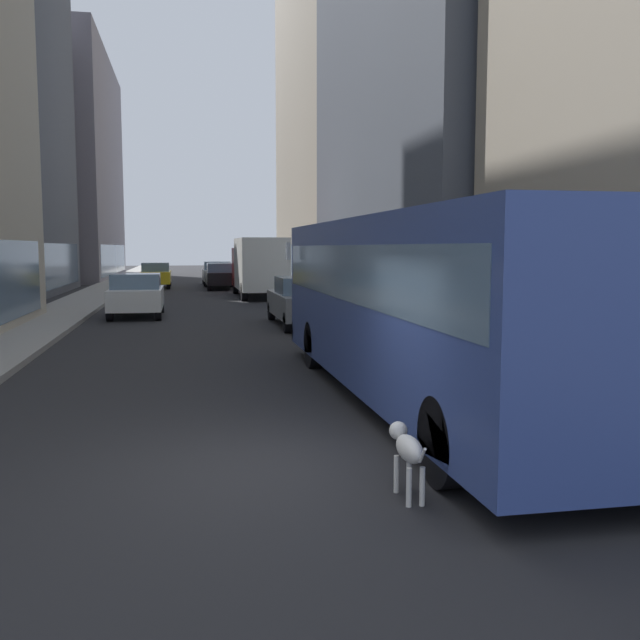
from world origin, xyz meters
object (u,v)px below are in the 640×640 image
car_white_van (136,295)px  car_silver_sedan (217,273)px  car_black_suv (221,276)px  pedestrian_with_handbag (534,334)px  box_truck (259,265)px  car_yellow_taxi (156,275)px  car_grey_wagon (303,301)px  transit_bus (420,296)px  dalmatian_dog (407,449)px

car_white_van → car_silver_sedan: (4.00, 21.93, 0.00)m
car_silver_sedan → car_black_suv: 4.74m
car_white_van → pedestrian_with_handbag: pedestrian_with_handbag is taller
box_truck → car_yellow_taxi: bearing=120.5°
box_truck → car_silver_sedan: bearing=97.4°
car_silver_sedan → box_truck: (1.60, -12.32, 0.84)m
car_black_suv → pedestrian_with_handbag: size_ratio=2.73×
car_grey_wagon → pedestrian_with_handbag: (2.40, -11.08, 0.19)m
transit_bus → car_black_suv: (-1.60, 32.95, -0.95)m
car_yellow_taxi → car_black_suv: 4.44m
car_grey_wagon → pedestrian_with_handbag: 11.34m
box_truck → pedestrian_with_handbag: size_ratio=4.44×
car_silver_sedan → car_black_suv: bearing=-90.0°
car_grey_wagon → dalmatian_dog: size_ratio=4.98×
car_yellow_taxi → dalmatian_dog: bearing=-84.2°
car_white_van → pedestrian_with_handbag: (8.00, -15.18, 0.19)m
dalmatian_dog → pedestrian_with_handbag: 6.39m
transit_bus → car_yellow_taxi: bearing=99.1°
car_grey_wagon → car_black_suv: bearing=94.3°
transit_bus → car_silver_sedan: (-1.60, 37.68, -0.95)m
pedestrian_with_handbag → box_truck: bearing=95.5°
car_white_van → box_truck: bearing=59.8°
car_black_suv → dalmatian_dog: car_black_suv is taller
car_black_suv → car_grey_wagon: (1.60, -21.30, 0.00)m
car_yellow_taxi → pedestrian_with_handbag: 35.21m
transit_bus → dalmatian_dog: 4.83m
box_truck → transit_bus: bearing=-90.0°
car_white_van → car_grey_wagon: bearing=-36.2°
car_white_van → car_black_suv: same height
box_truck → pedestrian_with_handbag: bearing=-84.5°
car_grey_wagon → car_white_van: bearing=143.8°
transit_bus → car_white_van: transit_bus is taller
car_white_van → dalmatian_dog: size_ratio=4.07×
car_yellow_taxi → dalmatian_dog: car_yellow_taxi is taller
car_silver_sedan → car_grey_wagon: bearing=-86.5°
car_yellow_taxi → car_silver_sedan: same height
box_truck → dalmatian_dog: box_truck is taller
car_black_suv → car_white_van: bearing=-103.1°
car_white_van → car_yellow_taxi: (-0.00, 19.11, 0.00)m
dalmatian_dog → car_white_van: bearing=101.2°
car_black_suv → box_truck: (1.60, -7.58, 0.84)m
transit_bus → car_grey_wagon: 11.69m
transit_bus → car_grey_wagon: size_ratio=2.41×
car_black_suv → pedestrian_with_handbag: bearing=-83.0°
car_yellow_taxi → pedestrian_with_handbag: bearing=-76.9°
car_white_van → car_black_suv: (4.00, 17.20, 0.00)m
dalmatian_dog → pedestrian_with_handbag: bearing=50.8°
car_silver_sedan → car_white_van: bearing=-100.3°
car_white_van → dalmatian_dog: (3.98, -20.12, -0.31)m
car_yellow_taxi → box_truck: size_ratio=0.56×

